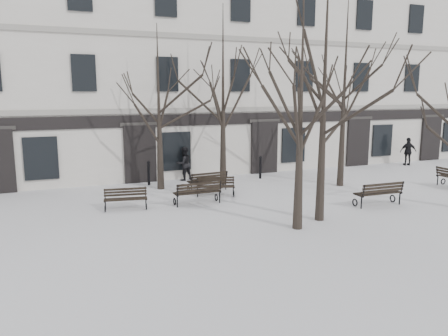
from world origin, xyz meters
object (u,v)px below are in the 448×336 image
bench_1 (198,192)px  bench_3 (216,186)px  tree_2 (325,61)px  bench_0 (126,198)px  tree_1 (301,88)px  bench_2 (379,193)px  bench_4 (208,180)px

bench_1 → bench_3: (1.21, 1.13, -0.07)m
bench_1 → bench_3: bench_1 is taller
tree_2 → bench_0: bearing=146.6°
tree_1 → bench_2: size_ratio=3.70×
bench_4 → bench_2: bearing=132.2°
bench_1 → bench_4: bench_1 is taller
bench_2 → bench_4: bench_2 is taller
bench_0 → bench_4: bearing=33.4°
tree_1 → bench_4: 7.71m
bench_0 → bench_4: bench_4 is taller
bench_2 → bench_0: bearing=-17.6°
tree_2 → bench_1: 7.08m
tree_1 → tree_2: size_ratio=0.84×
bench_1 → bench_0: bearing=-7.6°
tree_1 → bench_0: bearing=136.8°
tree_2 → bench_3: 7.34m
bench_3 → bench_4: size_ratio=0.93×
bench_4 → tree_1: bearing=93.0°
bench_0 → bench_1: 2.87m
bench_3 → bench_2: bearing=-17.2°
tree_2 → bench_1: size_ratio=4.60×
bench_1 → bench_2: size_ratio=0.96×
bench_2 → bench_4: 7.48m
bench_0 → bench_3: (4.06, 0.78, 0.01)m
tree_1 → bench_3: (-0.86, 5.40, -4.21)m
tree_2 → bench_2: tree_2 is taller
tree_2 → bench_4: size_ratio=4.72×
bench_0 → bench_1: (2.85, -0.36, 0.08)m
tree_1 → bench_1: size_ratio=3.87×
tree_1 → bench_1: tree_1 is taller
bench_1 → bench_3: 1.66m
bench_2 → bench_1: bearing=-22.3°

